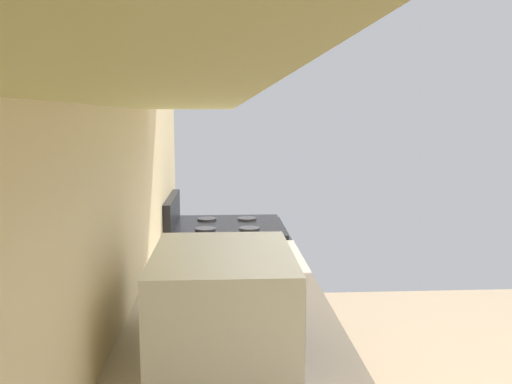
{
  "coord_description": "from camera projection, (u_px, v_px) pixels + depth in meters",
  "views": [
    {
      "loc": [
        -1.47,
        1.15,
        1.52
      ],
      "look_at": [
        -0.04,
        1.06,
        1.33
      ],
      "focal_mm": 39.2,
      "sensor_mm": 36.0,
      "label": 1
    }
  ],
  "objects": [
    {
      "name": "microwave",
      "position": [
        224.0,
        301.0,
        1.48
      ],
      "size": [
        0.5,
        0.37,
        0.27
      ],
      "color": "white",
      "rests_on": "counter_run"
    },
    {
      "name": "oven_range",
      "position": [
        228.0,
        304.0,
        3.16
      ],
      "size": [
        0.65,
        0.66,
        1.09
      ],
      "color": "black",
      "rests_on": "ground_plane"
    },
    {
      "name": "wall_back",
      "position": [
        84.0,
        163.0,
        1.45
      ],
      "size": [
        4.08,
        0.12,
        2.81
      ],
      "primitive_type": "cube",
      "color": "beige",
      "rests_on": "ground_plane"
    },
    {
      "name": "bowl",
      "position": [
        254.0,
        267.0,
        2.22
      ],
      "size": [
        0.19,
        0.19,
        0.04
      ],
      "color": "#4C8CBF",
      "rests_on": "counter_run"
    }
  ]
}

